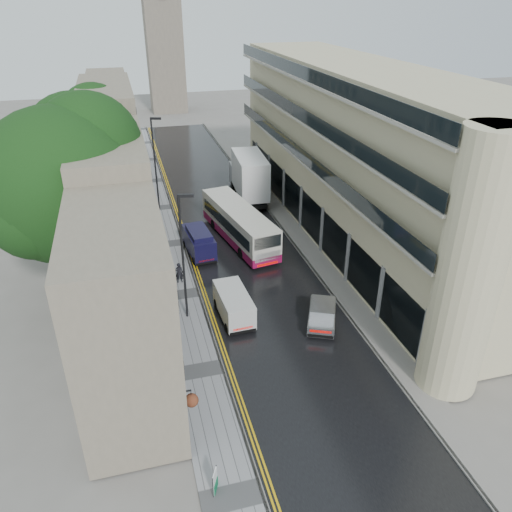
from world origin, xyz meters
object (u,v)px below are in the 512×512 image
estate_sign (215,481)px  cream_bus (241,242)px  tree_near (65,211)px  lamp_post_far (155,166)px  navy_van (194,251)px  silver_hatchback (309,324)px  lamp_post_near (183,259)px  white_van (227,320)px  white_lorry (240,184)px  pedestrian (179,273)px  tree_far (80,161)px

estate_sign → cream_bus: bearing=98.0°
tree_near → lamp_post_far: 16.97m
tree_near → navy_van: 10.77m
silver_hatchback → lamp_post_near: size_ratio=0.45×
navy_van → lamp_post_near: size_ratio=0.53×
tree_near → lamp_post_near: (6.76, -3.57, -2.57)m
tree_near → white_van: (8.97, -5.88, -5.97)m
silver_hatchback → estate_sign: silver_hatchback is taller
silver_hatchback → lamp_post_far: lamp_post_far is taller
white_lorry → pedestrian: 15.48m
tree_near → estate_sign: bearing=-70.3°
tree_far → pedestrian: bearing=-61.6°
estate_sign → tree_far: bearing=125.6°
cream_bus → white_lorry: 11.02m
white_van → navy_van: 9.50m
cream_bus → estate_sign: 21.28m
tree_near → lamp_post_near: tree_near is taller
silver_hatchback → navy_van: navy_van is taller
navy_van → pedestrian: navy_van is taller
pedestrian → silver_hatchback: bearing=131.4°
tree_far → lamp_post_far: (6.45, 2.39, -1.66)m
silver_hatchback → pedestrian: pedestrian is taller
navy_van → white_van: bearing=-91.3°
silver_hatchback → lamp_post_far: bearing=131.7°
tree_far → white_van: (8.67, -18.88, -5.25)m
lamp_post_near → estate_sign: lamp_post_near is taller
navy_van → tree_near: bearing=-161.8°
navy_van → estate_sign: 20.61m
lamp_post_near → estate_sign: size_ratio=7.71×
pedestrian → estate_sign: pedestrian is taller
navy_van → lamp_post_near: bearing=-107.6°
white_lorry → estate_sign: (-8.61, -31.07, -1.75)m
white_van → pedestrian: size_ratio=2.64×
lamp_post_near → estate_sign: 13.83m
white_lorry → navy_van: bearing=-116.8°
white_van → lamp_post_near: size_ratio=0.50×
tree_far → white_lorry: (14.34, 1.18, -3.81)m
white_van → tree_far: bearing=112.1°
tree_far → white_lorry: 14.88m
lamp_post_near → silver_hatchback: bearing=-17.4°
estate_sign → white_van: bearing=99.8°
pedestrian → lamp_post_near: bearing=90.0°
lamp_post_near → lamp_post_far: size_ratio=0.96×
lamp_post_near → lamp_post_far: bearing=100.8°
white_lorry → lamp_post_far: (-7.89, 1.21, 2.15)m
cream_bus → white_van: (-3.18, -9.37, -0.55)m
white_lorry → tree_far: bearing=-171.3°
white_lorry → silver_hatchback: (-0.80, -21.55, -1.68)m
silver_hatchback → white_van: bearing=-172.6°
lamp_post_near → tree_far: bearing=122.1°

